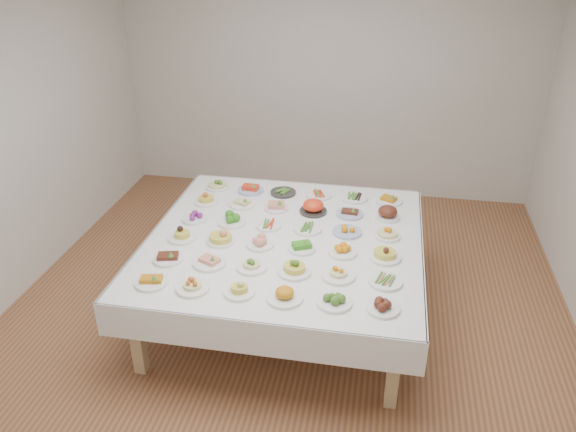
% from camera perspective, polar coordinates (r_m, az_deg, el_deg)
% --- Properties ---
extents(room_envelope, '(5.02, 5.02, 2.81)m').
position_cam_1_polar(room_envelope, '(4.40, 0.26, 10.92)').
color(room_envelope, '#98613F').
rests_on(room_envelope, ground).
extents(display_table, '(2.29, 2.29, 0.75)m').
position_cam_1_polar(display_table, '(4.75, -0.33, -2.90)').
color(display_table, white).
rests_on(display_table, ground).
extents(dish_0, '(0.24, 0.24, 0.11)m').
position_cam_1_polar(dish_0, '(4.24, -13.72, -6.19)').
color(dish_0, white).
rests_on(dish_0, display_table).
extents(dish_1, '(0.24, 0.24, 0.12)m').
position_cam_1_polar(dish_1, '(4.11, -9.68, -6.70)').
color(dish_1, white).
rests_on(dish_1, display_table).
extents(dish_2, '(0.22, 0.22, 0.11)m').
position_cam_1_polar(dish_2, '(4.03, -4.97, -7.30)').
color(dish_2, white).
rests_on(dish_2, display_table).
extents(dish_3, '(0.25, 0.25, 0.13)m').
position_cam_1_polar(dish_3, '(3.96, -0.34, -7.79)').
color(dish_3, white).
rests_on(dish_3, display_table).
extents(dish_4, '(0.25, 0.25, 0.10)m').
position_cam_1_polar(dish_4, '(3.94, 4.74, -8.34)').
color(dish_4, white).
rests_on(dish_4, display_table).
extents(dish_5, '(0.23, 0.23, 0.09)m').
position_cam_1_polar(dish_5, '(3.93, 9.64, -8.92)').
color(dish_5, white).
rests_on(dish_5, display_table).
extents(dish_6, '(0.23, 0.23, 0.10)m').
position_cam_1_polar(dish_6, '(4.49, -12.11, -3.94)').
color(dish_6, white).
rests_on(dish_6, display_table).
extents(dish_7, '(0.26, 0.26, 0.11)m').
position_cam_1_polar(dish_7, '(4.39, -7.98, -4.40)').
color(dish_7, white).
rests_on(dish_7, display_table).
extents(dish_8, '(0.24, 0.24, 0.11)m').
position_cam_1_polar(dish_8, '(4.30, -3.72, -4.77)').
color(dish_8, white).
rests_on(dish_8, display_table).
extents(dish_9, '(0.28, 0.27, 0.16)m').
position_cam_1_polar(dish_9, '(4.23, 0.65, -4.90)').
color(dish_9, white).
rests_on(dish_9, display_table).
extents(dish_10, '(0.25, 0.25, 0.12)m').
position_cam_1_polar(dish_10, '(4.21, 5.15, -5.59)').
color(dish_10, white).
rests_on(dish_10, display_table).
extents(dish_11, '(0.25, 0.25, 0.05)m').
position_cam_1_polar(dish_11, '(4.21, 9.84, -6.45)').
color(dish_11, white).
rests_on(dish_11, display_table).
extents(dish_12, '(0.23, 0.23, 0.12)m').
position_cam_1_polar(dish_12, '(4.75, -10.71, -1.76)').
color(dish_12, white).
rests_on(dish_12, display_table).
extents(dish_13, '(0.23, 0.23, 0.15)m').
position_cam_1_polar(dish_13, '(4.65, -6.89, -1.91)').
color(dish_13, white).
rests_on(dish_13, display_table).
extents(dish_14, '(0.22, 0.22, 0.10)m').
position_cam_1_polar(dish_14, '(4.59, -2.87, -2.56)').
color(dish_14, white).
rests_on(dish_14, display_table).
extents(dish_15, '(0.22, 0.22, 0.09)m').
position_cam_1_polar(dish_15, '(4.53, 1.41, -3.07)').
color(dish_15, white).
rests_on(dish_15, display_table).
extents(dish_16, '(0.23, 0.23, 0.09)m').
position_cam_1_polar(dish_16, '(4.50, 5.57, -3.44)').
color(dish_16, white).
rests_on(dish_16, display_table).
extents(dish_17, '(0.25, 0.25, 0.15)m').
position_cam_1_polar(dish_17, '(4.47, 9.85, -3.47)').
color(dish_17, white).
rests_on(dish_17, display_table).
extents(dish_18, '(0.22, 0.22, 0.09)m').
position_cam_1_polar(dish_18, '(5.04, -9.45, -0.06)').
color(dish_18, white).
rests_on(dish_18, display_table).
extents(dish_19, '(0.25, 0.25, 0.11)m').
position_cam_1_polar(dish_19, '(4.94, -5.76, -0.19)').
color(dish_19, white).
rests_on(dish_19, display_table).
extents(dish_20, '(0.22, 0.22, 0.05)m').
position_cam_1_polar(dish_20, '(4.87, -2.00, -0.89)').
color(dish_20, white).
rests_on(dish_20, display_table).
extents(dish_21, '(0.24, 0.24, 0.05)m').
position_cam_1_polar(dish_21, '(4.82, 1.98, -1.22)').
color(dish_21, white).
rests_on(dish_21, display_table).
extents(dish_22, '(0.24, 0.24, 0.10)m').
position_cam_1_polar(dish_22, '(4.79, 6.03, -1.33)').
color(dish_22, '#4C66B2').
rests_on(dish_22, display_table).
extents(dish_23, '(0.22, 0.22, 0.12)m').
position_cam_1_polar(dish_23, '(4.77, 10.08, -1.53)').
color(dish_23, white).
rests_on(dish_23, display_table).
extents(dish_24, '(0.22, 0.22, 0.13)m').
position_cam_1_polar(dish_24, '(5.32, -8.32, 1.90)').
color(dish_24, white).
rests_on(dish_24, display_table).
extents(dish_25, '(0.23, 0.23, 0.10)m').
position_cam_1_polar(dish_25, '(5.24, -4.68, 1.44)').
color(dish_25, white).
rests_on(dish_25, display_table).
extents(dish_26, '(0.22, 0.22, 0.10)m').
position_cam_1_polar(dish_26, '(5.16, -1.20, 1.13)').
color(dish_26, white).
rests_on(dish_26, display_table).
extents(dish_27, '(0.24, 0.24, 0.15)m').
position_cam_1_polar(dish_27, '(5.09, 2.59, 1.11)').
color(dish_27, '#2D2A28').
rests_on(dish_27, display_table).
extents(dish_28, '(0.24, 0.24, 0.09)m').
position_cam_1_polar(dish_28, '(5.09, 6.30, 0.44)').
color(dish_28, '#4C66B2').
rests_on(dish_28, display_table).
extents(dish_29, '(0.23, 0.23, 0.14)m').
position_cam_1_polar(dish_29, '(5.07, 10.11, 0.49)').
color(dish_29, white).
rests_on(dish_29, display_table).
extents(dish_30, '(0.23, 0.23, 0.13)m').
position_cam_1_polar(dish_30, '(5.61, -7.20, 3.40)').
color(dish_30, white).
rests_on(dish_30, display_table).
extents(dish_31, '(0.25, 0.25, 0.12)m').
position_cam_1_polar(dish_31, '(5.51, -3.82, 2.98)').
color(dish_31, '#4C66B2').
rests_on(dish_31, display_table).
extents(dish_32, '(0.24, 0.24, 0.05)m').
position_cam_1_polar(dish_32, '(5.47, -0.50, 2.47)').
color(dish_32, '#2D2A28').
rests_on(dish_32, display_table).
extents(dish_33, '(0.24, 0.24, 0.06)m').
position_cam_1_polar(dish_33, '(5.42, 3.13, 2.23)').
color(dish_33, white).
rests_on(dish_33, display_table).
extents(dish_34, '(0.26, 0.26, 0.06)m').
position_cam_1_polar(dish_34, '(5.40, 6.74, 1.94)').
color(dish_34, white).
rests_on(dish_34, display_table).
extents(dish_35, '(0.25, 0.25, 0.11)m').
position_cam_1_polar(dish_35, '(5.37, 10.20, 1.82)').
color(dish_35, white).
rests_on(dish_35, display_table).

